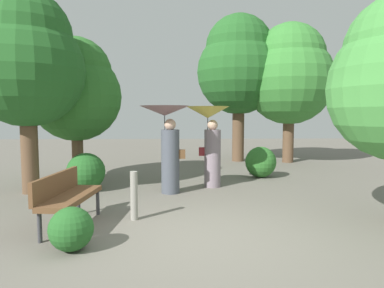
# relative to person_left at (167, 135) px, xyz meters

# --- Properties ---
(ground_plane) EXTENTS (40.00, 40.00, 0.00)m
(ground_plane) POSITION_rel_person_left_xyz_m (0.55, -2.78, -1.29)
(ground_plane) COLOR #6B665B
(person_left) EXTENTS (1.08, 1.08, 1.92)m
(person_left) POSITION_rel_person_left_xyz_m (0.00, 0.00, 0.00)
(person_left) COLOR #474C56
(person_left) RESTS_ON ground
(person_right) EXTENTS (1.02, 1.02, 1.92)m
(person_right) POSITION_rel_person_left_xyz_m (0.98, 0.63, 0.03)
(person_right) COLOR gray
(person_right) RESTS_ON ground
(park_bench) EXTENTS (0.64, 1.54, 0.83)m
(park_bench) POSITION_rel_person_left_xyz_m (-1.47, -2.26, -0.78)
(park_bench) COLOR #38383D
(park_bench) RESTS_ON ground
(tree_near_left) EXTENTS (2.36, 2.36, 3.75)m
(tree_near_left) POSITION_rel_person_left_xyz_m (-2.45, 1.69, 1.11)
(tree_near_left) COLOR brown
(tree_near_left) RESTS_ON ground
(tree_near_right) EXTENTS (3.06, 3.06, 5.37)m
(tree_near_right) POSITION_rel_person_left_xyz_m (2.45, 5.20, 2.25)
(tree_near_right) COLOR brown
(tree_near_right) RESTS_ON ground
(tree_mid_left) EXTENTS (2.45, 2.45, 4.38)m
(tree_mid_left) POSITION_rel_person_left_xyz_m (-3.02, 0.11, 1.61)
(tree_mid_left) COLOR brown
(tree_mid_left) RESTS_ON ground
(tree_far_back) EXTENTS (3.12, 3.12, 4.97)m
(tree_far_back) POSITION_rel_person_left_xyz_m (4.21, 4.79, 1.90)
(tree_far_back) COLOR brown
(tree_far_back) RESTS_ON ground
(bush_path_left) EXTENTS (0.85, 0.85, 0.85)m
(bush_path_left) POSITION_rel_person_left_xyz_m (2.50, 1.82, -0.87)
(bush_path_left) COLOR #2D6B28
(bush_path_left) RESTS_ON ground
(bush_path_right) EXTENTS (0.86, 0.86, 0.86)m
(bush_path_right) POSITION_rel_person_left_xyz_m (-1.86, 0.30, -0.86)
(bush_path_right) COLOR #235B23
(bush_path_right) RESTS_ON ground
(bush_behind_bench) EXTENTS (0.56, 0.56, 0.56)m
(bush_behind_bench) POSITION_rel_person_left_xyz_m (-1.11, -3.21, -1.01)
(bush_behind_bench) COLOR #235B23
(bush_behind_bench) RESTS_ON ground
(path_marker_post) EXTENTS (0.12, 0.12, 0.80)m
(path_marker_post) POSITION_rel_person_left_xyz_m (-0.49, -1.95, -0.89)
(path_marker_post) COLOR gray
(path_marker_post) RESTS_ON ground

